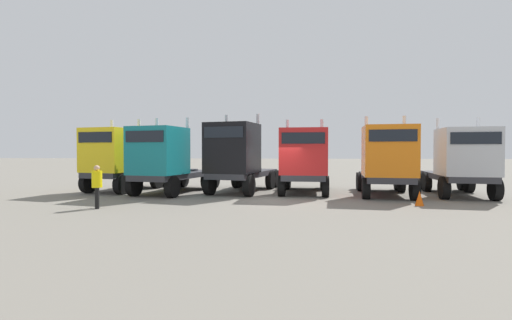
# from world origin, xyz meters

# --- Properties ---
(ground) EXTENTS (200.00, 200.00, 0.00)m
(ground) POSITION_xyz_m (0.00, 0.00, 0.00)
(ground) COLOR slate
(semi_truck_yellow) EXTENTS (3.61, 6.10, 4.17)m
(semi_truck_yellow) POSITION_xyz_m (-9.11, 2.56, 1.88)
(semi_truck_yellow) COLOR #333338
(semi_truck_yellow) RESTS_ON ground
(semi_truck_teal) EXTENTS (3.70, 6.78, 4.15)m
(semi_truck_teal) POSITION_xyz_m (-5.95, 1.63, 1.86)
(semi_truck_teal) COLOR #333338
(semi_truck_teal) RESTS_ON ground
(semi_truck_black) EXTENTS (3.81, 6.68, 4.39)m
(semi_truck_black) POSITION_xyz_m (-2.20, 2.47, 1.99)
(semi_truck_black) COLOR #333338
(semi_truck_black) RESTS_ON ground
(semi_truck_red) EXTENTS (2.83, 5.92, 4.08)m
(semi_truck_red) POSITION_xyz_m (1.43, 2.44, 1.84)
(semi_truck_red) COLOR #333338
(semi_truck_red) RESTS_ON ground
(semi_truck_orange) EXTENTS (3.12, 6.05, 4.15)m
(semi_truck_orange) POSITION_xyz_m (5.57, 1.69, 1.87)
(semi_truck_orange) COLOR #333338
(semi_truck_orange) RESTS_ON ground
(semi_truck_silver) EXTENTS (3.16, 6.07, 4.03)m
(semi_truck_silver) POSITION_xyz_m (9.29, 1.98, 1.80)
(semi_truck_silver) COLOR #333338
(semi_truck_silver) RESTS_ON ground
(visitor_in_hivis) EXTENTS (0.54, 0.54, 1.75)m
(visitor_in_hivis) POSITION_xyz_m (-7.00, -3.40, 1.01)
(visitor_in_hivis) COLOR black
(visitor_in_hivis) RESTS_ON ground
(traffic_cone_near) EXTENTS (0.36, 0.36, 0.63)m
(traffic_cone_near) POSITION_xyz_m (6.19, -1.29, 0.31)
(traffic_cone_near) COLOR #F2590C
(traffic_cone_near) RESTS_ON ground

